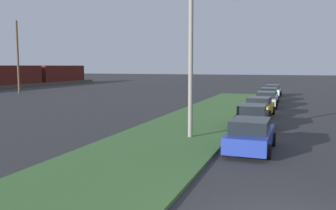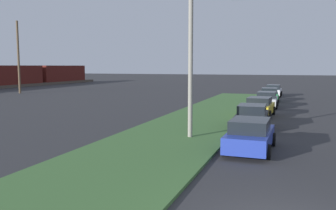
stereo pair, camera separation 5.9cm
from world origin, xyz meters
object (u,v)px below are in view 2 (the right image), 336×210
object	(u,v)px
parked_car_black	(252,117)
parked_car_yellow	(259,107)
distant_utility_pole	(18,57)
parked_car_blue	(250,135)
parked_car_green	(269,95)
parked_car_silver	(267,100)
streetlight	(197,55)
parked_car_white	(273,91)

from	to	relation	value
parked_car_black	parked_car_yellow	xyz separation A→B (m)	(5.58, 0.04, 0.00)
parked_car_yellow	distant_utility_pole	xyz separation A→B (m)	(12.55, 33.77, 4.28)
parked_car_blue	parked_car_yellow	size ratio (longest dim) A/B	0.99
parked_car_blue	parked_car_green	xyz separation A→B (m)	(23.96, 0.66, 0.00)
parked_car_silver	streetlight	distance (m)	16.76
parked_car_silver	parked_car_white	world-z (taller)	same
parked_car_silver	parked_car_white	xyz separation A→B (m)	(12.75, 0.07, 0.00)
parked_car_green	streetlight	bearing A→B (deg)	171.30
distant_utility_pole	parked_car_black	bearing A→B (deg)	-118.19
parked_car_white	parked_car_yellow	bearing A→B (deg)	-178.96
parked_car_green	streetlight	world-z (taller)	streetlight
parked_car_yellow	parked_car_white	bearing A→B (deg)	3.06
parked_car_blue	parked_car_black	bearing A→B (deg)	6.58
parked_car_blue	parked_car_black	size ratio (longest dim) A/B	1.00
parked_car_yellow	parked_car_silver	xyz separation A→B (m)	(6.22, -0.09, 0.00)
parked_car_black	parked_car_blue	bearing A→B (deg)	-176.13
parked_car_yellow	parked_car_green	xyz separation A→B (m)	(12.24, 0.04, 0.00)
parked_car_blue	streetlight	xyz separation A→B (m)	(1.76, 2.94, 3.67)
parked_car_blue	parked_car_yellow	bearing A→B (deg)	4.21
parked_car_black	parked_car_silver	distance (m)	11.80
parked_car_green	parked_car_silver	bearing A→B (deg)	178.45
parked_car_black	parked_car_green	world-z (taller)	same
parked_car_blue	parked_car_yellow	world-z (taller)	same
parked_car_black	parked_car_green	size ratio (longest dim) A/B	0.99
parked_car_black	parked_car_white	xyz separation A→B (m)	(24.55, 0.02, 0.00)
parked_car_green	distant_utility_pole	bearing A→B (deg)	86.66
distant_utility_pole	streetlight	bearing A→B (deg)	-125.58
parked_car_blue	parked_car_silver	xyz separation A→B (m)	(17.94, 0.52, 0.00)
parked_car_green	distant_utility_pole	size ratio (longest dim) A/B	0.44
parked_car_silver	distant_utility_pole	distance (m)	34.71
streetlight	distant_utility_pole	world-z (taller)	distant_utility_pole
parked_car_silver	parked_car_white	size ratio (longest dim) A/B	1.00
parked_car_black	parked_car_yellow	size ratio (longest dim) A/B	0.99
parked_car_blue	parked_car_black	world-z (taller)	same
parked_car_blue	parked_car_yellow	xyz separation A→B (m)	(11.71, 0.61, 0.00)
parked_car_white	parked_car_black	bearing A→B (deg)	-178.85
parked_car_black	streetlight	distance (m)	6.18
parked_car_black	parked_car_green	bearing A→B (deg)	-1.24
parked_car_blue	distant_utility_pole	distance (m)	42.30
parked_car_silver	distant_utility_pole	bearing A→B (deg)	78.89
parked_car_yellow	parked_car_black	bearing A→B (deg)	-176.49
parked_car_white	distant_utility_pole	world-z (taller)	distant_utility_pole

